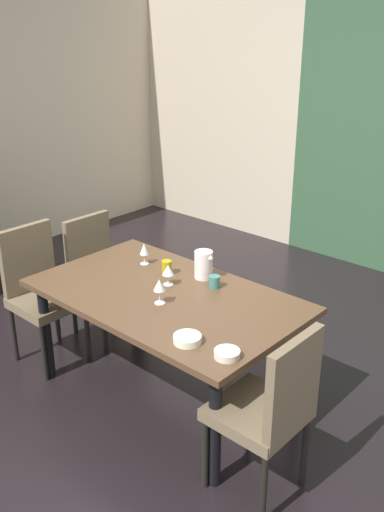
% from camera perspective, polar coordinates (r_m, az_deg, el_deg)
% --- Properties ---
extents(ground_plane, '(5.99, 5.66, 0.02)m').
position_cam_1_polar(ground_plane, '(4.25, -3.05, -11.33)').
color(ground_plane, black).
extents(back_panel_interior, '(2.30, 0.10, 2.85)m').
position_cam_1_polar(back_panel_interior, '(6.89, 2.38, 14.78)').
color(back_panel_interior, beige).
rests_on(back_panel_interior, ground_plane).
extents(dining_table, '(1.73, 1.02, 0.76)m').
position_cam_1_polar(dining_table, '(3.65, -2.68, -4.90)').
color(dining_table, brown).
rests_on(dining_table, ground_plane).
extents(chair_right_near, '(0.44, 0.44, 0.99)m').
position_cam_1_polar(chair_right_near, '(2.99, 7.91, -14.65)').
color(chair_right_near, brown).
rests_on(chair_right_near, ground_plane).
extents(chair_left_near, '(0.44, 0.44, 1.01)m').
position_cam_1_polar(chair_left_near, '(4.27, -15.01, -3.07)').
color(chair_left_near, brown).
rests_on(chair_left_near, ground_plane).
extents(chair_left_far, '(0.44, 0.44, 0.95)m').
position_cam_1_polar(chair_left_far, '(4.56, -9.28, -1.19)').
color(chair_left_far, brown).
rests_on(chair_left_far, ground_plane).
extents(wine_glass_east, '(0.06, 0.06, 0.16)m').
position_cam_1_polar(wine_glass_east, '(4.01, -4.81, 0.66)').
color(wine_glass_east, silver).
rests_on(wine_glass_east, dining_table).
extents(wine_glass_front, '(0.08, 0.08, 0.14)m').
position_cam_1_polar(wine_glass_front, '(3.69, -2.41, -1.46)').
color(wine_glass_front, silver).
rests_on(wine_glass_front, dining_table).
extents(wine_glass_west, '(0.07, 0.07, 0.16)m').
position_cam_1_polar(wine_glass_west, '(3.44, -3.29, -2.99)').
color(wine_glass_west, silver).
rests_on(wine_glass_west, dining_table).
extents(serving_bowl_right, '(0.15, 0.15, 0.04)m').
position_cam_1_polar(serving_bowl_right, '(3.08, -0.47, -8.29)').
color(serving_bowl_right, silver).
rests_on(serving_bowl_right, dining_table).
extents(serving_bowl_left, '(0.14, 0.14, 0.04)m').
position_cam_1_polar(serving_bowl_left, '(2.96, 3.52, -9.73)').
color(serving_bowl_left, silver).
rests_on(serving_bowl_left, dining_table).
extents(cup_north, '(0.07, 0.07, 0.08)m').
position_cam_1_polar(cup_north, '(3.67, 2.25, -2.59)').
color(cup_north, '#3A7769').
rests_on(cup_north, dining_table).
extents(cup_near_window, '(0.07, 0.07, 0.10)m').
position_cam_1_polar(cup_near_window, '(3.86, -2.55, -1.16)').
color(cup_near_window, '#AC8F12').
rests_on(cup_near_window, dining_table).
extents(pitcher_near_shelf, '(0.14, 0.12, 0.19)m').
position_cam_1_polar(pitcher_near_shelf, '(3.78, 1.17, -0.85)').
color(pitcher_near_shelf, white).
rests_on(pitcher_near_shelf, dining_table).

